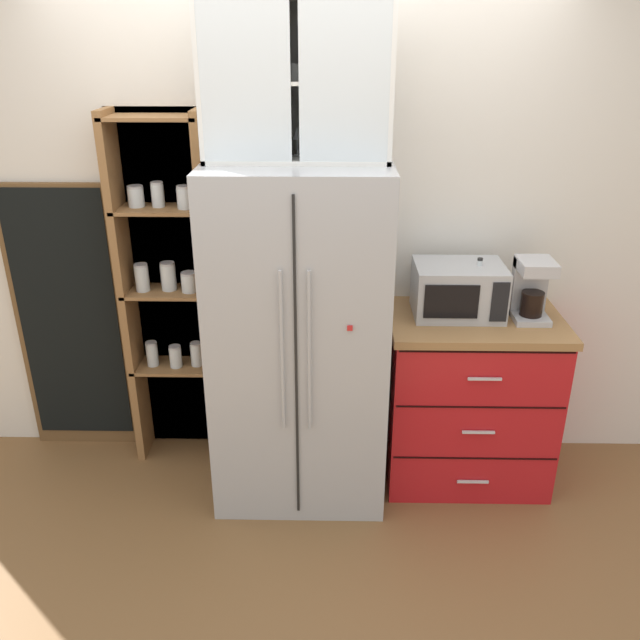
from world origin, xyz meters
The scene contains 11 objects.
ground_plane centered at (0.00, 0.00, 0.00)m, with size 10.66×10.66×0.00m, color brown.
wall_back_cream centered at (0.00, 0.40, 1.27)m, with size 4.97×0.10×2.55m, color silver.
refrigerator centered at (0.00, 0.00, 0.86)m, with size 0.85×0.73×1.72m.
pantry_shelf_column centered at (-0.70, 0.30, 0.99)m, with size 0.52×0.26×1.91m.
counter_cabinet centered at (0.88, 0.07, 0.47)m, with size 0.87×0.59×0.93m.
microwave centered at (0.79, 0.12, 1.06)m, with size 0.44×0.33×0.26m.
coffee_maker centered at (1.14, 0.08, 1.09)m, with size 0.17×0.20×0.31m.
mug_charcoal centered at (0.88, 0.11, 0.98)m, with size 0.12×0.09×0.08m.
bottle_clear centered at (0.88, 0.12, 1.07)m, with size 0.06×0.06×0.30m.
upper_cabinet centered at (0.00, 0.04, 2.05)m, with size 0.81×0.32×0.66m.
chalkboard_menu centered at (-1.28, 0.33, 0.78)m, with size 0.60×0.04×1.55m.
Camera 1 is at (0.16, -2.94, 2.25)m, focal length 36.69 mm.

